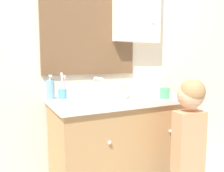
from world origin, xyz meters
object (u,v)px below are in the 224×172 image
at_px(soap_dispenser, 51,89).
at_px(child_figure, 189,138).
at_px(sink_basin, 105,91).
at_px(drinking_cup, 165,93).
at_px(toothbrush_holder, 63,92).

relative_size(soap_dispenser, child_figure, 0.18).
relative_size(sink_basin, child_figure, 0.39).
relative_size(soap_dispenser, drinking_cup, 2.18).
xyz_separation_m(toothbrush_holder, child_figure, (0.65, -0.63, -0.26)).
bearing_deg(soap_dispenser, child_figure, -41.42).
xyz_separation_m(sink_basin, drinking_cup, (0.40, -0.20, -0.02)).
height_order(child_figure, drinking_cup, child_figure).
height_order(sink_basin, soap_dispenser, soap_dispenser).
bearing_deg(child_figure, drinking_cup, 83.23).
bearing_deg(drinking_cup, toothbrush_holder, 152.35).
relative_size(toothbrush_holder, child_figure, 0.20).
bearing_deg(child_figure, toothbrush_holder, 135.55).
distance_m(toothbrush_holder, child_figure, 0.94).
xyz_separation_m(sink_basin, toothbrush_holder, (-0.28, 0.15, -0.01)).
distance_m(toothbrush_holder, soap_dispenser, 0.09).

